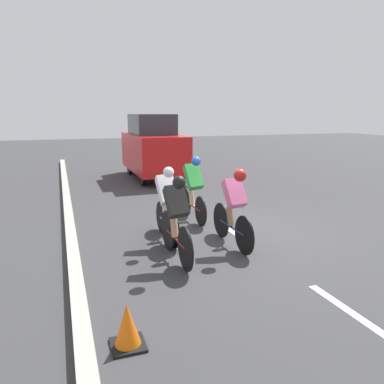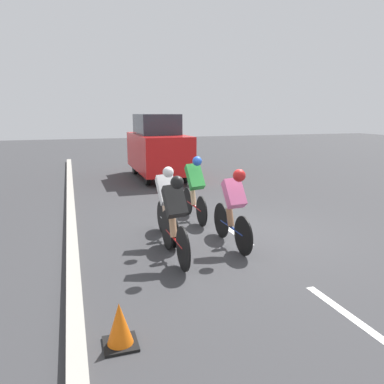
{
  "view_description": "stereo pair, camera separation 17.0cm",
  "coord_description": "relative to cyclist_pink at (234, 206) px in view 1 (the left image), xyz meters",
  "views": [
    {
      "loc": [
        3.3,
        6.68,
        2.45
      ],
      "look_at": [
        0.95,
        0.06,
        0.95
      ],
      "focal_mm": 35.0,
      "sensor_mm": 36.0,
      "label": 1
    },
    {
      "loc": [
        3.13,
        6.73,
        2.45
      ],
      "look_at": [
        0.95,
        0.06,
        0.95
      ],
      "focal_mm": 35.0,
      "sensor_mm": 36.0,
      "label": 2
    }
  ],
  "objects": [
    {
      "name": "ground_plane",
      "position": [
        -0.37,
        -0.7,
        -0.78
      ],
      "size": [
        60.0,
        60.0,
        0.0
      ],
      "primitive_type": "plane",
      "color": "#38383A"
    },
    {
      "name": "cyclist_white",
      "position": [
        1.06,
        -0.73,
        -0.01
      ],
      "size": [
        0.37,
        1.61,
        1.49
      ],
      "color": "black",
      "rests_on": "ground"
    },
    {
      "name": "cyclist_pink",
      "position": [
        0.0,
        0.0,
        0.0
      ],
      "size": [
        0.34,
        1.7,
        1.49
      ],
      "color": "black",
      "rests_on": "ground"
    },
    {
      "name": "traffic_cone",
      "position": [
        2.38,
        2.38,
        -0.54
      ],
      "size": [
        0.36,
        0.36,
        0.49
      ],
      "color": "black",
      "rests_on": "ground"
    },
    {
      "name": "cyclist_black",
      "position": [
        1.19,
        0.29,
        -0.01
      ],
      "size": [
        0.35,
        1.73,
        1.49
      ],
      "color": "black",
      "rests_on": "ground"
    },
    {
      "name": "lane_stripe_far",
      "position": [
        -0.37,
        -3.84,
        -0.78
      ],
      "size": [
        0.12,
        1.4,
        0.01
      ],
      "primitive_type": "cube",
      "color": "white",
      "rests_on": "ground"
    },
    {
      "name": "support_car",
      "position": [
        -0.38,
        -7.71,
        0.39
      ],
      "size": [
        1.7,
        3.99,
        2.38
      ],
      "color": "black",
      "rests_on": "ground"
    },
    {
      "name": "lane_stripe_near",
      "position": [
        -0.37,
        2.56,
        -0.78
      ],
      "size": [
        0.12,
        1.4,
        0.01
      ],
      "primitive_type": "cube",
      "color": "white",
      "rests_on": "ground"
    },
    {
      "name": "curb",
      "position": [
        2.83,
        -0.64,
        -0.71
      ],
      "size": [
        0.2,
        26.07,
        0.14
      ],
      "primitive_type": "cube",
      "color": "#A8A399",
      "rests_on": "ground"
    },
    {
      "name": "lane_stripe_mid",
      "position": [
        -0.37,
        -0.64,
        -0.78
      ],
      "size": [
        0.12,
        1.4,
        0.01
      ],
      "primitive_type": "cube",
      "color": "white",
      "rests_on": "ground"
    },
    {
      "name": "cyclist_green",
      "position": [
        0.13,
        -1.83,
        0.01
      ],
      "size": [
        0.36,
        1.68,
        1.52
      ],
      "color": "black",
      "rests_on": "ground"
    }
  ]
}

